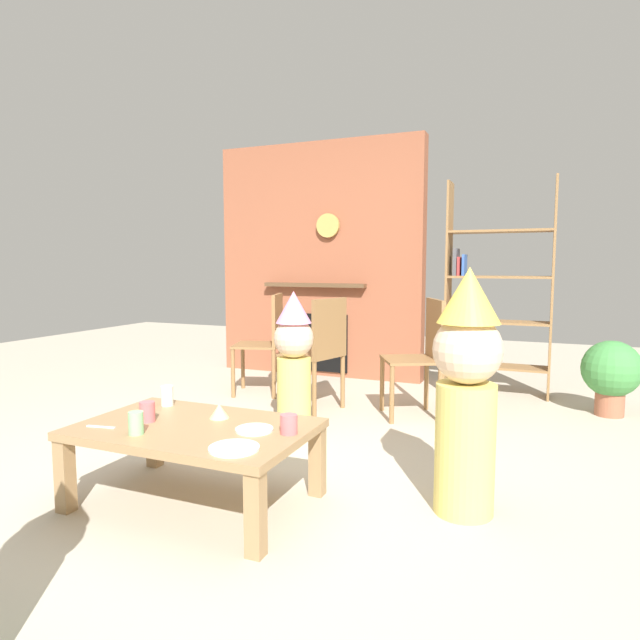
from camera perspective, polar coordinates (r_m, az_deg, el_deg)
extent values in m
plane|color=#BCB29E|center=(3.19, -5.46, -15.46)|extent=(12.00, 12.00, 0.00)
cube|color=#935138|center=(5.66, -0.07, 6.30)|extent=(2.20, 0.18, 2.40)
cube|color=black|center=(5.63, -0.46, -2.38)|extent=(0.70, 0.02, 0.60)
cube|color=brown|center=(5.53, -0.63, 3.72)|extent=(1.10, 0.10, 0.04)
cylinder|color=tan|center=(5.51, 0.86, 9.96)|extent=(0.24, 0.04, 0.24)
cube|color=olive|center=(5.09, 13.40, 3.36)|extent=(0.02, 0.28, 1.90)
cube|color=olive|center=(5.02, 23.37, 3.01)|extent=(0.02, 0.28, 1.90)
cube|color=olive|center=(5.11, 18.10, -4.66)|extent=(0.86, 0.28, 0.02)
cube|color=olive|center=(5.06, 18.24, -0.20)|extent=(0.86, 0.28, 0.02)
cube|color=olive|center=(5.03, 18.39, 4.34)|extent=(0.86, 0.28, 0.02)
cube|color=olive|center=(5.04, 18.54, 8.89)|extent=(0.86, 0.28, 0.02)
cube|color=#B23333|center=(5.14, 13.93, -3.18)|extent=(0.02, 0.20, 0.21)
cube|color=#3359A5|center=(5.13, 14.38, -3.23)|extent=(0.02, 0.20, 0.21)
cube|color=#3F8C4C|center=(5.13, 14.71, -3.19)|extent=(0.03, 0.20, 0.22)
cube|color=gold|center=(5.12, 15.19, -3.47)|extent=(0.02, 0.20, 0.17)
cube|color=#8C4C99|center=(5.09, 14.03, 1.00)|extent=(0.02, 0.20, 0.16)
cube|color=#D87F3F|center=(5.08, 14.46, 1.31)|extent=(0.03, 0.20, 0.22)
cube|color=#4C4C51|center=(5.07, 14.20, 5.96)|extent=(0.03, 0.20, 0.24)
cube|color=#B23333|center=(5.07, 14.55, 5.52)|extent=(0.02, 0.20, 0.17)
cube|color=#3359A5|center=(5.06, 15.02, 5.63)|extent=(0.02, 0.20, 0.19)
cube|color=#9E7A51|center=(2.72, -13.11, -11.17)|extent=(1.11, 0.72, 0.04)
cube|color=#9E7A51|center=(2.89, -25.36, -14.63)|extent=(0.07, 0.07, 0.35)
cube|color=#9E7A51|center=(2.29, -6.83, -19.73)|extent=(0.07, 0.07, 0.35)
cube|color=#9E7A51|center=(3.32, -17.11, -11.67)|extent=(0.07, 0.07, 0.35)
cube|color=#9E7A51|center=(2.81, -0.28, -14.70)|extent=(0.07, 0.07, 0.35)
cylinder|color=#8CD18C|center=(2.64, -18.88, -10.27)|extent=(0.07, 0.07, 0.11)
cylinder|color=silver|center=(3.10, -15.86, -7.72)|extent=(0.07, 0.07, 0.11)
cylinder|color=#E5666B|center=(2.82, -17.79, -9.22)|extent=(0.07, 0.07, 0.10)
cylinder|color=#E5666B|center=(2.51, -3.31, -10.93)|extent=(0.08, 0.08, 0.09)
cylinder|color=white|center=(2.58, -6.96, -11.41)|extent=(0.18, 0.18, 0.01)
cylinder|color=white|center=(2.35, -9.08, -13.23)|extent=(0.21, 0.21, 0.01)
cone|color=#EAC68C|center=(2.80, -10.61, -9.44)|extent=(0.10, 0.10, 0.07)
cube|color=silver|center=(2.81, -22.15, -10.42)|extent=(0.15, 0.04, 0.01)
cylinder|color=#E0CC66|center=(2.67, 15.06, -12.99)|extent=(0.28, 0.28, 0.62)
sphere|color=beige|center=(2.56, 15.34, -3.03)|extent=(0.32, 0.32, 0.32)
cone|color=#F2D14C|center=(2.53, 15.50, 2.54)|extent=(0.29, 0.29, 0.25)
cylinder|color=#E0CC66|center=(3.76, -2.76, -7.95)|extent=(0.24, 0.24, 0.53)
sphere|color=beige|center=(3.68, -2.79, -1.92)|extent=(0.27, 0.27, 0.27)
cone|color=pink|center=(3.66, -2.81, 1.37)|extent=(0.24, 0.24, 0.22)
cube|color=olive|center=(4.87, -6.64, -2.65)|extent=(0.50, 0.50, 0.02)
cube|color=olive|center=(4.81, -4.52, 0.08)|extent=(0.15, 0.39, 0.45)
cylinder|color=olive|center=(5.12, -8.16, -4.80)|extent=(0.04, 0.04, 0.43)
cylinder|color=olive|center=(4.78, -9.18, -5.59)|extent=(0.04, 0.04, 0.43)
cylinder|color=olive|center=(5.05, -4.18, -4.91)|extent=(0.04, 0.04, 0.43)
cylinder|color=olive|center=(4.70, -4.92, -5.72)|extent=(0.04, 0.04, 0.43)
cube|color=olive|center=(4.32, -0.92, -3.70)|extent=(0.50, 0.50, 0.02)
cube|color=olive|center=(4.17, 1.02, -0.79)|extent=(0.14, 0.39, 0.45)
cylinder|color=olive|center=(4.62, -1.18, -5.93)|extent=(0.04, 0.04, 0.43)
cylinder|color=olive|center=(4.35, -4.28, -6.67)|extent=(0.04, 0.04, 0.43)
cylinder|color=olive|center=(4.40, 2.42, -6.54)|extent=(0.04, 0.04, 0.43)
cylinder|color=olive|center=(4.12, -0.61, -7.38)|extent=(0.04, 0.04, 0.43)
cube|color=olive|center=(4.17, 9.54, -4.16)|extent=(0.54, 0.54, 0.02)
cube|color=olive|center=(4.18, 12.06, -0.91)|extent=(0.21, 0.37, 0.45)
cylinder|color=olive|center=(4.34, 6.58, -6.73)|extent=(0.04, 0.04, 0.43)
cylinder|color=olive|center=(4.00, 7.61, -7.84)|extent=(0.04, 0.04, 0.43)
cylinder|color=olive|center=(4.43, 11.19, -6.56)|extent=(0.04, 0.04, 0.43)
cylinder|color=olive|center=(4.09, 12.58, -7.62)|extent=(0.04, 0.04, 0.43)
cylinder|color=#9E5B42|center=(4.76, 28.28, -7.81)|extent=(0.21, 0.21, 0.18)
sphere|color=#428C44|center=(4.71, 28.44, -4.55)|extent=(0.43, 0.43, 0.43)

